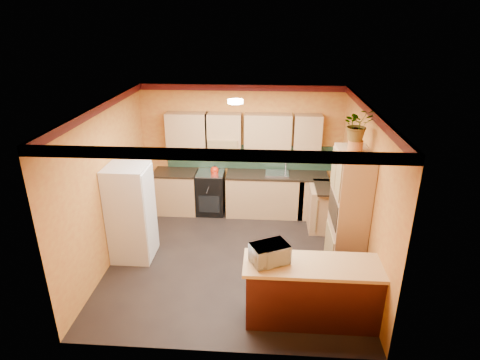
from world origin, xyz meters
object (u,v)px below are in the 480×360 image
at_px(fridge, 131,213).
at_px(breakfast_bar, 312,294).
at_px(stove, 211,193).
at_px(microwave, 270,254).
at_px(pantry, 348,215).
at_px(base_cabinets_back, 240,194).

distance_m(fridge, breakfast_bar, 3.31).
height_order(stove, microwave, microwave).
relative_size(fridge, breakfast_bar, 0.94).
bearing_deg(pantry, base_cabinets_back, 132.81).
bearing_deg(base_cabinets_back, fridge, -133.94).
distance_m(base_cabinets_back, fridge, 2.54).
bearing_deg(microwave, pantry, 17.79).
distance_m(breakfast_bar, microwave, 0.87).
bearing_deg(stove, base_cabinets_back, 0.00).
bearing_deg(pantry, fridge, 176.81).
relative_size(base_cabinets_back, pantry, 1.74).
distance_m(fridge, pantry, 3.61).
bearing_deg(stove, pantry, -38.93).
xyz_separation_m(pantry, microwave, (-1.24, -1.23, 0.01)).
distance_m(fridge, microwave, 2.76).
distance_m(stove, breakfast_bar, 3.72).
xyz_separation_m(base_cabinets_back, pantry, (1.86, -2.01, 0.61)).
relative_size(stove, fridge, 0.54).
xyz_separation_m(stove, fridge, (-1.12, -1.81, 0.39)).
relative_size(base_cabinets_back, breakfast_bar, 2.03).
bearing_deg(fridge, breakfast_bar, -25.71).
bearing_deg(fridge, stove, 58.30).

